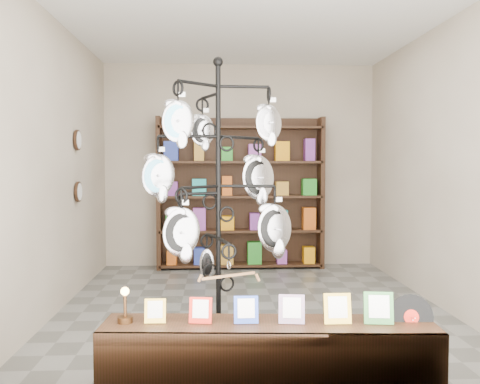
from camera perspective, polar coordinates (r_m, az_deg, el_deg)
name	(u,v)px	position (r m, az deg, el deg)	size (l,w,h in m)	color
ground	(252,310)	(5.71, 1.29, -12.45)	(5.00, 5.00, 0.00)	slate
room_envelope	(252,132)	(5.52, 1.32, 6.41)	(5.00, 5.00, 5.00)	#C0B29B
display_tree	(218,187)	(4.09, -2.32, 0.57)	(1.27, 1.27, 2.33)	black
front_shelf	(269,363)	(3.56, 3.09, -17.75)	(2.13, 0.57, 0.75)	black
back_shelving	(240,198)	(7.81, 0.05, -0.62)	(2.42, 0.36, 2.20)	black
wall_clocks	(78,166)	(6.48, -16.91, 2.68)	(0.03, 0.24, 0.84)	black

